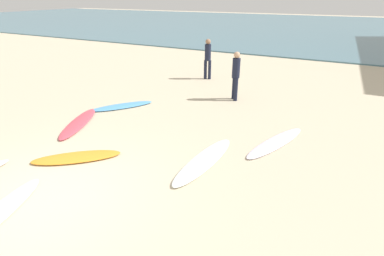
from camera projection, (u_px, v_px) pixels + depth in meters
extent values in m
plane|color=beige|center=(45.00, 201.00, 5.69)|extent=(120.00, 120.00, 0.00)
cube|color=slate|center=(306.00, 27.00, 34.97)|extent=(120.00, 40.00, 0.08)
ellipsoid|color=orange|center=(77.00, 157.00, 7.13)|extent=(1.96, 1.76, 0.09)
ellipsoid|color=white|center=(204.00, 160.00, 7.00)|extent=(0.77, 2.59, 0.09)
ellipsoid|color=#549FDC|center=(122.00, 106.00, 10.37)|extent=(1.73, 2.04, 0.08)
ellipsoid|color=#E14A5A|center=(79.00, 123.00, 9.02)|extent=(1.43, 2.41, 0.09)
ellipsoid|color=white|center=(276.00, 142.00, 7.86)|extent=(1.29, 2.54, 0.07)
cylinder|color=#191E33|center=(205.00, 70.00, 13.67)|extent=(0.14, 0.14, 0.86)
cylinder|color=#191E33|center=(210.00, 70.00, 13.62)|extent=(0.14, 0.14, 0.86)
cylinder|color=#191E33|center=(208.00, 52.00, 13.31)|extent=(0.33, 0.33, 0.72)
sphere|color=#9E7051|center=(208.00, 42.00, 13.12)|extent=(0.23, 0.23, 0.23)
cylinder|color=#191E33|center=(236.00, 90.00, 10.85)|extent=(0.14, 0.14, 0.85)
cylinder|color=#191E33|center=(234.00, 88.00, 11.03)|extent=(0.14, 0.14, 0.85)
cylinder|color=#191E33|center=(236.00, 68.00, 10.62)|extent=(0.39, 0.39, 0.70)
sphere|color=tan|center=(237.00, 55.00, 10.42)|extent=(0.23, 0.23, 0.23)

